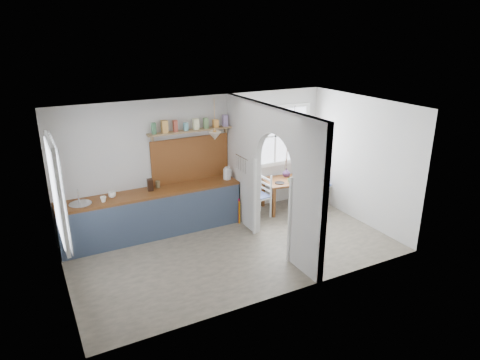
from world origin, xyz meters
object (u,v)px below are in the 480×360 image
vase (286,173)px  kettle (227,173)px  chair_right (321,183)px  dining_table (289,194)px  chair_left (258,196)px

vase → kettle: bearing=-177.9°
chair_right → vase: (-0.78, 0.28, 0.30)m
dining_table → vase: (0.05, 0.21, 0.44)m
kettle → vase: size_ratio=1.40×
chair_left → kettle: size_ratio=3.67×
chair_right → kettle: 2.36m
chair_left → chair_right: 1.65m
chair_right → kettle: (-2.29, 0.22, 0.54)m
chair_left → chair_right: bearing=84.1°
dining_table → vase: 0.49m
dining_table → chair_left: chair_left is taller
chair_left → kettle: 0.87m
chair_left → chair_right: chair_right is taller
dining_table → kettle: kettle is taller
chair_right → kettle: kettle is taller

